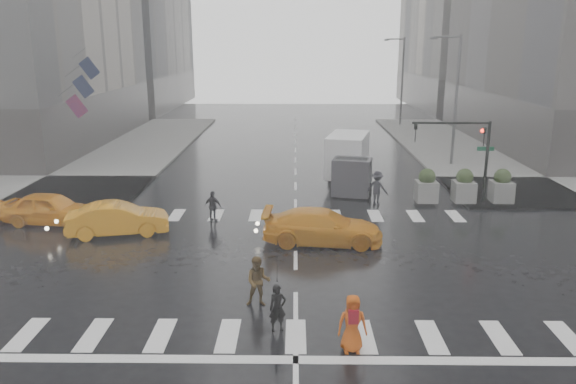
{
  "coord_description": "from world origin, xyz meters",
  "views": [
    {
      "loc": [
        -0.04,
        -20.92,
        8.36
      ],
      "look_at": [
        -0.33,
        2.0,
        2.28
      ],
      "focal_mm": 35.0,
      "sensor_mm": 36.0,
      "label": 1
    }
  ],
  "objects_px": {
    "taxi_front": "(51,209)",
    "box_truck": "(349,160)",
    "taxi_mid": "(118,219)",
    "traffic_signal_pole": "(469,146)",
    "pedestrian_orange": "(352,323)",
    "pedestrian_brown": "(258,281)"
  },
  "relations": [
    {
      "from": "taxi_front",
      "to": "box_truck",
      "type": "xyz_separation_m",
      "value": [
        14.82,
        7.32,
        0.88
      ]
    },
    {
      "from": "traffic_signal_pole",
      "to": "pedestrian_orange",
      "type": "height_order",
      "value": "traffic_signal_pole"
    },
    {
      "from": "pedestrian_brown",
      "to": "pedestrian_orange",
      "type": "bearing_deg",
      "value": -47.46
    },
    {
      "from": "traffic_signal_pole",
      "to": "box_truck",
      "type": "relative_size",
      "value": 0.78
    },
    {
      "from": "pedestrian_brown",
      "to": "taxi_mid",
      "type": "relative_size",
      "value": 0.38
    },
    {
      "from": "traffic_signal_pole",
      "to": "taxi_front",
      "type": "relative_size",
      "value": 1.01
    },
    {
      "from": "pedestrian_orange",
      "to": "pedestrian_brown",
      "type": "bearing_deg",
      "value": 131.92
    },
    {
      "from": "pedestrian_orange",
      "to": "box_truck",
      "type": "bearing_deg",
      "value": 82.17
    },
    {
      "from": "pedestrian_orange",
      "to": "taxi_front",
      "type": "relative_size",
      "value": 0.38
    },
    {
      "from": "traffic_signal_pole",
      "to": "pedestrian_brown",
      "type": "relative_size",
      "value": 2.66
    },
    {
      "from": "taxi_front",
      "to": "traffic_signal_pole",
      "type": "bearing_deg",
      "value": -73.39
    },
    {
      "from": "taxi_mid",
      "to": "taxi_front",
      "type": "bearing_deg",
      "value": 54.69
    },
    {
      "from": "pedestrian_orange",
      "to": "taxi_front",
      "type": "bearing_deg",
      "value": 136.51
    },
    {
      "from": "traffic_signal_pole",
      "to": "box_truck",
      "type": "xyz_separation_m",
      "value": [
        -5.85,
        3.83,
        -1.58
      ]
    },
    {
      "from": "taxi_mid",
      "to": "box_truck",
      "type": "height_order",
      "value": "box_truck"
    },
    {
      "from": "taxi_mid",
      "to": "pedestrian_orange",
      "type": "bearing_deg",
      "value": -148.94
    },
    {
      "from": "taxi_mid",
      "to": "traffic_signal_pole",
      "type": "bearing_deg",
      "value": -86.81
    },
    {
      "from": "pedestrian_brown",
      "to": "box_truck",
      "type": "distance_m",
      "value": 16.45
    },
    {
      "from": "traffic_signal_pole",
      "to": "pedestrian_orange",
      "type": "distance_m",
      "value": 16.74
    },
    {
      "from": "traffic_signal_pole",
      "to": "taxi_front",
      "type": "xyz_separation_m",
      "value": [
        -20.67,
        -3.5,
        -2.46
      ]
    },
    {
      "from": "traffic_signal_pole",
      "to": "taxi_front",
      "type": "distance_m",
      "value": 21.11
    },
    {
      "from": "traffic_signal_pole",
      "to": "taxi_front",
      "type": "bearing_deg",
      "value": -170.4
    }
  ]
}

